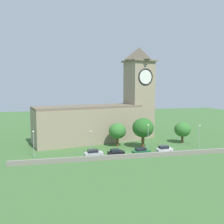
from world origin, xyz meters
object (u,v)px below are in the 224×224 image
object	(u,v)px
car_black	(116,152)
streetlamp_west_mid	(91,138)
car_silver	(93,153)
car_white	(164,149)
streetlamp_west_end	(34,140)
streetlamp_central	(148,134)
car_green	(141,151)
tree_churchyard	(143,128)
church	(105,113)
tree_riverside_west	(183,130)
streetlamp_east_mid	(199,132)
tree_riverside_east	(117,131)

from	to	relation	value
car_black	streetlamp_west_mid	size ratio (longest dim) A/B	0.72
car_silver	car_white	world-z (taller)	car_white
streetlamp_west_end	streetlamp_central	size ratio (longest dim) A/B	0.90
car_white	car_green	bearing A→B (deg)	-177.12
car_green	streetlamp_central	distance (m)	5.35
tree_churchyard	streetlamp_west_mid	bearing A→B (deg)	-166.74
car_silver	car_white	size ratio (longest dim) A/B	1.05
church	car_white	xyz separation A→B (m)	(12.12, -19.18, -7.69)
car_green	tree_churchyard	distance (m)	8.98
tree_churchyard	streetlamp_central	bearing A→B (deg)	-92.45
tree_riverside_west	streetlamp_west_mid	bearing A→B (deg)	-167.37
car_black	streetlamp_west_end	bearing A→B (deg)	172.61
church	car_white	world-z (taller)	church
church	tree_riverside_west	bearing A→B (deg)	-23.23
car_black	tree_churchyard	size ratio (longest dim) A/B	0.51
church	streetlamp_west_mid	bearing A→B (deg)	-112.61
car_silver	streetlamp_east_mid	xyz separation A→B (m)	(30.39, 2.90, 3.44)
car_black	streetlamp_west_mid	xyz separation A→B (m)	(-5.94, 2.88, 3.26)
car_silver	car_green	size ratio (longest dim) A/B	0.95
streetlamp_west_end	streetlamp_central	bearing A→B (deg)	-1.52
church	car_silver	xyz separation A→B (m)	(-6.40, -18.92, -7.71)
church	car_silver	size ratio (longest dim) A/B	8.89
car_black	car_green	bearing A→B (deg)	-5.13
church	car_green	size ratio (longest dim) A/B	8.46
church	car_green	world-z (taller)	church
streetlamp_west_end	tree_churchyard	size ratio (longest dim) A/B	0.79
car_green	streetlamp_east_mid	xyz separation A→B (m)	(18.27, 3.48, 3.48)
streetlamp_west_end	streetlamp_west_mid	xyz separation A→B (m)	(13.97, 0.30, -0.36)
streetlamp_west_mid	car_black	bearing A→B (deg)	-25.87
streetlamp_west_mid	tree_churchyard	size ratio (longest dim) A/B	0.71
streetlamp_west_mid	streetlamp_central	world-z (taller)	streetlamp_central
car_silver	car_green	xyz separation A→B (m)	(12.12, -0.58, -0.03)
car_black	streetlamp_east_mid	xyz separation A→B (m)	(24.73, 2.90, 3.54)
car_black	tree_churchyard	world-z (taller)	tree_churchyard
car_white	streetlamp_east_mid	distance (m)	12.76
car_green	tree_riverside_east	bearing A→B (deg)	110.29
car_black	streetlamp_west_end	size ratio (longest dim) A/B	0.65
streetlamp_west_mid	tree_churchyard	xyz separation A→B (m)	(15.28, 3.60, 1.55)
streetlamp_east_mid	tree_riverside_east	size ratio (longest dim) A/B	0.97
car_black	streetlamp_west_end	world-z (taller)	streetlamp_west_end
church	car_white	distance (m)	23.95
church	tree_riverside_east	bearing A→B (deg)	-78.12
church	car_black	xyz separation A→B (m)	(-0.73, -18.92, -7.81)
car_silver	church	bearing A→B (deg)	71.32
streetlamp_east_mid	tree_riverside_east	xyz separation A→B (m)	(-22.04, 6.70, 0.04)
streetlamp_central	tree_churchyard	distance (m)	4.74
car_green	tree_riverside_west	world-z (taller)	tree_riverside_west
car_white	streetlamp_west_mid	size ratio (longest dim) A/B	0.72
church	tree_riverside_west	world-z (taller)	church
car_green	streetlamp_west_end	xyz separation A→B (m)	(-26.37, 3.16, 3.56)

